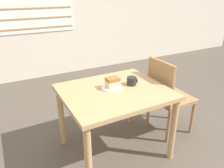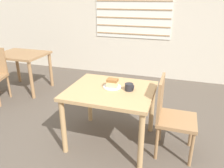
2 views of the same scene
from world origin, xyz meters
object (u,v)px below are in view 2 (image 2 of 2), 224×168
(dining_table_far, at_px, (22,60))
(coffee_mug, at_px, (129,87))
(chair_near_window, at_px, (171,114))
(cake_slice, at_px, (112,83))
(plate, at_px, (112,87))
(dining_table_near, at_px, (111,97))

(dining_table_far, xyz_separation_m, coffee_mug, (2.32, -1.03, 0.15))
(chair_near_window, distance_m, coffee_mug, 0.54)
(cake_slice, bearing_deg, dining_table_far, 154.43)
(chair_near_window, relative_size, plate, 4.28)
(coffee_mug, bearing_deg, plate, 172.66)
(dining_table_far, xyz_separation_m, chair_near_window, (2.80, -1.04, -0.11))
(chair_near_window, bearing_deg, coffee_mug, 88.24)
(dining_table_near, bearing_deg, dining_table_far, 153.38)
(dining_table_near, distance_m, chair_near_window, 0.70)
(dining_table_far, relative_size, plate, 4.27)
(plate, relative_size, cake_slice, 1.70)
(chair_near_window, bearing_deg, dining_table_near, 91.11)
(coffee_mug, bearing_deg, chair_near_window, -1.76)
(dining_table_near, distance_m, coffee_mug, 0.25)
(dining_table_near, xyz_separation_m, dining_table_far, (-2.11, 1.06, -0.01))
(chair_near_window, bearing_deg, dining_table_far, 69.55)
(dining_table_far, xyz_separation_m, plate, (2.11, -1.00, 0.11))
(plate, distance_m, coffee_mug, 0.22)
(dining_table_near, distance_m, cake_slice, 0.17)
(plate, xyz_separation_m, cake_slice, (0.01, -0.01, 0.05))
(plate, height_order, cake_slice, cake_slice)
(dining_table_near, relative_size, plate, 4.68)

